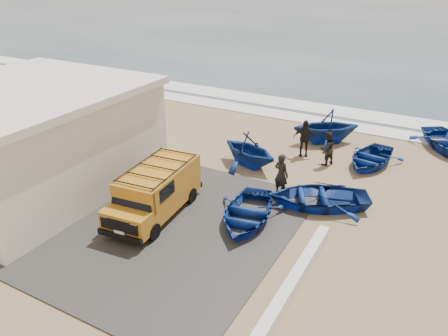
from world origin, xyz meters
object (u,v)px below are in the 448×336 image
at_px(van, 156,190).
at_px(parapet, 294,282).
at_px(boat_mid_left, 249,150).
at_px(fisherman_front, 281,175).
at_px(fisherman_back, 304,138).
at_px(boat_far_left, 326,126).
at_px(boat_near_left, 247,213).
at_px(boat_mid_right, 370,158).
at_px(boat_near_right, 318,197).
at_px(fisherman_middle, 327,148).
at_px(building, 26,138).

bearing_deg(van, parapet, -19.32).
bearing_deg(van, boat_mid_left, 72.89).
bearing_deg(fisherman_front, fisherman_back, -67.84).
relative_size(parapet, boat_mid_left, 1.90).
xyz_separation_m(parapet, boat_far_left, (-2.68, 11.88, 0.66)).
height_order(boat_near_left, boat_far_left, boat_far_left).
distance_m(van, fisherman_back, 8.67).
height_order(parapet, boat_mid_right, boat_mid_right).
relative_size(van, boat_near_left, 1.26).
bearing_deg(van, boat_mid_right, 48.55).
relative_size(boat_near_left, boat_near_right, 0.93).
xyz_separation_m(boat_mid_left, fisherman_middle, (3.20, 1.92, -0.00)).
bearing_deg(boat_mid_right, boat_near_right, -92.31).
xyz_separation_m(boat_far_left, fisherman_back, (-0.46, -2.21, 0.00)).
xyz_separation_m(building, boat_near_right, (11.57, 4.17, -1.75)).
distance_m(boat_far_left, fisherman_middle, 2.85).
relative_size(fisherman_middle, fisherman_back, 0.89).
bearing_deg(boat_mid_right, boat_mid_left, -141.25).
relative_size(parapet, fisherman_middle, 3.61).
bearing_deg(fisherman_back, boat_mid_right, -12.20).
distance_m(parapet, fisherman_middle, 9.36).
distance_m(building, fisherman_middle, 13.51).
height_order(parapet, boat_near_left, boat_near_left).
distance_m(boat_near_right, boat_mid_left, 4.61).
relative_size(building, fisherman_front, 5.09).
distance_m(boat_near_left, boat_mid_left, 5.03).
bearing_deg(boat_mid_left, boat_near_left, -135.83).
height_order(fisherman_front, fisherman_middle, fisherman_front).
height_order(boat_mid_left, fisherman_back, fisherman_back).
xyz_separation_m(van, boat_mid_right, (6.29, 8.58, -0.68)).
bearing_deg(fisherman_front, boat_mid_right, -103.88).
bearing_deg(boat_near_right, boat_mid_right, 142.70).
distance_m(boat_near_right, fisherman_middle, 4.12).
relative_size(boat_near_right, boat_mid_right, 1.12).
xyz_separation_m(parapet, boat_mid_left, (-5.02, 7.24, 0.56)).
distance_m(boat_mid_left, fisherman_back, 3.07).
relative_size(parapet, boat_near_right, 1.51).
distance_m(boat_near_left, boat_near_right, 3.16).
xyz_separation_m(boat_mid_left, boat_mid_right, (5.10, 2.90, -0.47)).
relative_size(building, boat_mid_right, 2.65).
distance_m(boat_near_right, fisherman_front, 1.76).
distance_m(fisherman_middle, fisherman_back, 1.41).
bearing_deg(boat_near_left, boat_near_right, 40.22).
height_order(building, boat_near_left, building).
distance_m(boat_near_left, boat_mid_right, 8.02).
distance_m(boat_mid_left, fisherman_front, 3.08).
xyz_separation_m(building, fisherman_front, (9.89, 4.33, -1.24)).
bearing_deg(fisherman_middle, fisherman_front, 20.25).
bearing_deg(boat_near_right, fisherman_middle, 166.69).
bearing_deg(fisherman_front, van, 61.38).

